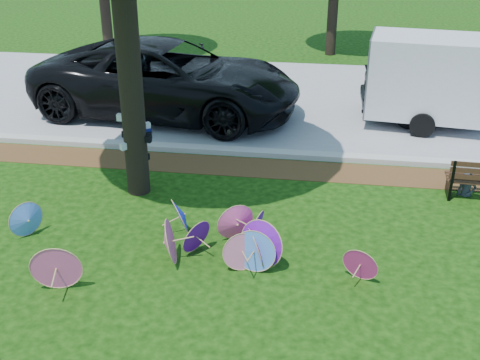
% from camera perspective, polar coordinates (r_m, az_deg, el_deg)
% --- Properties ---
extents(ground, '(90.00, 90.00, 0.00)m').
position_cam_1_polar(ground, '(9.14, -5.02, -10.32)').
color(ground, black).
rests_on(ground, ground).
extents(mulch_strip, '(90.00, 1.00, 0.01)m').
position_cam_1_polar(mulch_strip, '(12.97, -0.57, 1.31)').
color(mulch_strip, '#472D16').
rests_on(mulch_strip, ground).
extents(curb, '(90.00, 0.30, 0.12)m').
position_cam_1_polar(curb, '(13.58, -0.12, 2.73)').
color(curb, '#B7B5AD').
rests_on(curb, ground).
extents(street, '(90.00, 8.00, 0.01)m').
position_cam_1_polar(street, '(17.46, 1.92, 7.82)').
color(street, gray).
rests_on(street, ground).
extents(parasol_pile, '(6.11, 2.44, 0.80)m').
position_cam_1_polar(parasol_pile, '(9.62, -3.70, -5.77)').
color(parasol_pile, '#C32873').
rests_on(parasol_pile, ground).
extents(black_van, '(7.24, 3.99, 1.92)m').
position_cam_1_polar(black_van, '(15.95, -6.90, 9.49)').
color(black_van, black).
rests_on(black_van, ground).
extents(dark_pickup, '(5.07, 2.13, 1.71)m').
position_cam_1_polar(dark_pickup, '(16.48, 20.33, 8.23)').
color(dark_pickup, black).
rests_on(dark_pickup, ground).
extents(cargo_trailer, '(2.95, 2.07, 2.53)m').
position_cam_1_polar(cargo_trailer, '(15.66, 17.34, 9.38)').
color(cargo_trailer, silver).
rests_on(cargo_trailer, ground).
extents(person_left, '(0.37, 0.26, 1.00)m').
position_cam_1_polar(person_left, '(12.34, 20.93, 0.70)').
color(person_left, '#393E4E').
rests_on(person_left, ground).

